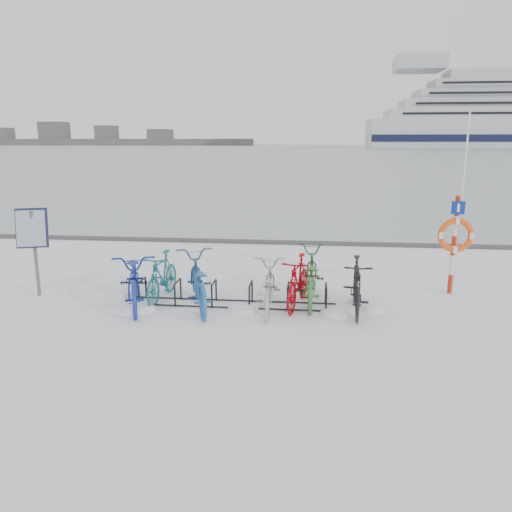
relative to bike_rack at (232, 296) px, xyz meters
name	(u,v)px	position (x,y,z in m)	size (l,w,h in m)	color
ground	(232,305)	(0.00, 0.00, -0.18)	(900.00, 900.00, 0.00)	white
ice_sheet	(307,149)	(0.00, 155.00, -0.17)	(400.00, 298.00, 0.02)	#A5B1BA
quay_edge	(262,242)	(0.00, 5.90, -0.13)	(400.00, 0.25, 0.10)	#3F3F42
bike_rack	(232,296)	(0.00, 0.00, 0.00)	(4.00, 0.48, 0.46)	black
info_board	(32,233)	(-4.06, 0.14, 1.12)	(0.64, 0.41, 1.81)	#595B5E
lifebuoy_station	(456,235)	(4.41, 1.18, 1.07)	(0.71, 0.22, 3.71)	#AA210D
shoreline	(86,140)	(-122.02, 260.00, 2.61)	(180.00, 12.00, 9.50)	#474747
bike_0	(135,277)	(-1.86, -0.21, 0.39)	(0.76, 2.17, 1.14)	navy
bike_1	(162,275)	(-1.46, 0.26, 0.31)	(0.46, 1.64, 0.99)	#135F68
bike_2	(198,280)	(-0.63, -0.19, 0.36)	(0.72, 2.06, 1.08)	#245693
bike_3	(268,286)	(0.71, -0.20, 0.29)	(0.63, 1.80, 0.94)	#9FA2A6
bike_4	(298,280)	(1.26, 0.11, 0.33)	(0.48, 1.68, 1.01)	#A4030E
bike_5	(310,274)	(1.50, 0.42, 0.37)	(0.73, 2.11, 1.10)	#306831
bike_6	(357,284)	(2.35, -0.10, 0.34)	(0.49, 1.74, 1.04)	black
snow_drifts	(230,307)	(-0.02, -0.11, -0.18)	(5.48, 1.75, 0.21)	white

